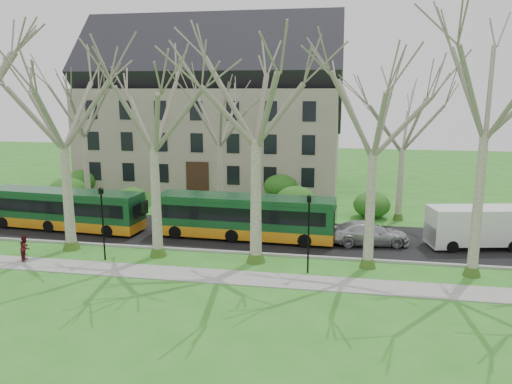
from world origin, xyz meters
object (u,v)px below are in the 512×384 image
at_px(bus_follow, 245,217).
at_px(van_a, 477,228).
at_px(sedan, 369,233).
at_px(bus_lead, 65,209).
at_px(pedestrian_b, 25,248).

xyz_separation_m(bus_follow, van_a, (14.81, 0.63, -0.19)).
height_order(sedan, van_a, van_a).
bearing_deg(bus_lead, pedestrian_b, -73.52).
bearing_deg(bus_follow, pedestrian_b, -148.15).
height_order(bus_lead, pedestrian_b, bus_lead).
distance_m(bus_lead, sedan, 21.36).
xyz_separation_m(van_a, pedestrian_b, (-26.60, -7.28, -0.54)).
bearing_deg(sedan, van_a, -93.77).
relative_size(van_a, pedestrian_b, 3.95).
xyz_separation_m(bus_follow, pedestrian_b, (-11.79, -6.65, -0.74)).
xyz_separation_m(bus_lead, bus_follow, (13.18, -0.00, 0.05)).
bearing_deg(van_a, sedan, 172.78).
xyz_separation_m(sedan, pedestrian_b, (-19.96, -6.77, 0.02)).
bearing_deg(bus_follow, bus_lead, -177.58).
height_order(bus_lead, bus_follow, bus_follow).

